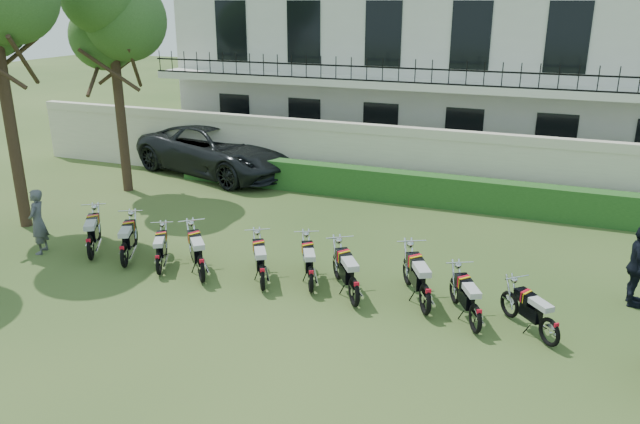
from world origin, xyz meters
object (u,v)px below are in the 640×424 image
at_px(motorcycle_7, 426,292).
at_px(officer_5, 638,266).
at_px(motorcycle_0, 90,242).
at_px(suv, 219,149).
at_px(motorcycle_8, 476,312).
at_px(tree_west_near, 111,11).
at_px(motorcycle_9, 550,325).
at_px(motorcycle_3, 201,263).
at_px(motorcycle_4, 262,271).
at_px(motorcycle_1, 124,249).
at_px(inspector, 38,222).
at_px(motorcycle_5, 311,273).
at_px(motorcycle_6, 354,285).
at_px(motorcycle_2, 158,258).

relative_size(motorcycle_7, officer_5, 1.06).
relative_size(motorcycle_0, suv, 0.26).
bearing_deg(motorcycle_8, tree_west_near, 128.71).
distance_m(motorcycle_7, motorcycle_9, 2.48).
relative_size(motorcycle_3, suv, 0.24).
distance_m(motorcycle_4, motorcycle_7, 3.66).
height_order(motorcycle_7, officer_5, officer_5).
distance_m(motorcycle_0, motorcycle_3, 3.28).
bearing_deg(motorcycle_1, motorcycle_3, -28.74).
xyz_separation_m(motorcycle_4, motorcycle_7, (3.65, 0.22, 0.05)).
xyz_separation_m(motorcycle_0, inspector, (-1.57, -0.04, 0.35)).
bearing_deg(motorcycle_8, suv, 113.71).
height_order(motorcycle_5, motorcycle_6, motorcycle_6).
bearing_deg(motorcycle_8, motorcycle_6, 148.45).
bearing_deg(motorcycle_5, officer_5, -10.20).
relative_size(motorcycle_7, inspector, 1.12).
xyz_separation_m(motorcycle_4, suv, (-5.98, 8.42, 0.44)).
xyz_separation_m(motorcycle_9, inspector, (-12.44, 0.06, 0.40)).
height_order(motorcycle_4, motorcycle_5, motorcycle_4).
bearing_deg(motorcycle_4, motorcycle_0, 149.25).
distance_m(motorcycle_3, motorcycle_9, 7.59).
bearing_deg(motorcycle_0, motorcycle_1, -36.31).
distance_m(motorcycle_5, inspector, 7.41).
bearing_deg(motorcycle_2, suv, 82.78).
relative_size(motorcycle_0, motorcycle_7, 0.91).
xyz_separation_m(tree_west_near, suv, (1.80, 3.09, -4.97)).
bearing_deg(motorcycle_8, inspector, 152.00).
height_order(motorcycle_7, motorcycle_9, motorcycle_7).
height_order(motorcycle_1, motorcycle_6, motorcycle_6).
relative_size(motorcycle_6, inspector, 1.03).
distance_m(motorcycle_7, officer_5, 4.58).
height_order(motorcycle_3, motorcycle_9, motorcycle_3).
xyz_separation_m(tree_west_near, officer_5, (15.48, -3.00, -4.99)).
distance_m(motorcycle_0, motorcycle_7, 8.43).
distance_m(motorcycle_5, motorcycle_7, 2.60).
xyz_separation_m(motorcycle_3, inspector, (-4.85, 0.06, 0.34)).
bearing_deg(tree_west_near, motorcycle_6, -28.11).
bearing_deg(officer_5, motorcycle_0, 99.73).
bearing_deg(motorcycle_4, motorcycle_8, -33.10).
relative_size(motorcycle_8, inspector, 1.00).
bearing_deg(motorcycle_0, motorcycle_9, -33.65).
xyz_separation_m(motorcycle_9, suv, (-12.08, 8.56, 0.47)).
bearing_deg(motorcycle_3, motorcycle_5, -30.37).
bearing_deg(motorcycle_7, motorcycle_0, 153.68).
bearing_deg(motorcycle_0, officer_5, -22.32).
distance_m(motorcycle_1, officer_5, 11.65).
height_order(tree_west_near, motorcycle_3, tree_west_near).
relative_size(motorcycle_7, motorcycle_8, 1.12).
distance_m(motorcycle_1, motorcycle_5, 4.76).
distance_m(tree_west_near, motorcycle_2, 9.26).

